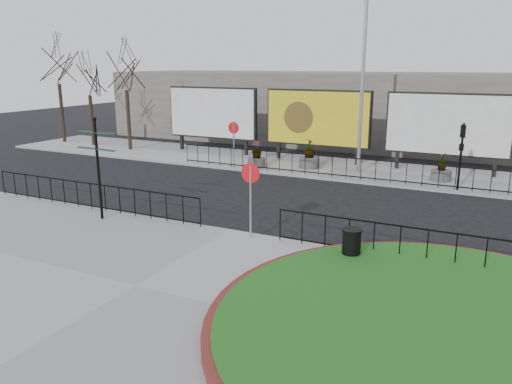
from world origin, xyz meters
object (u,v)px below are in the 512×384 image
Objects in this scene: planter_a at (257,158)px; lamp_post at (363,80)px; billboard_mid at (317,118)px; planter_c at (441,171)px; litter_bin at (351,245)px; fingerpost_sign at (97,158)px; planter_b at (309,158)px.

lamp_post is at bearing 11.32° from planter_a.
billboard_mid reaches higher than planter_c.
planter_c reaches higher than litter_bin.
planter_a is 9.52m from planter_c.
lamp_post is at bearing 104.11° from litter_bin.
planter_b is at bearing 78.65° from fingerpost_sign.
litter_bin is (9.33, 0.09, -1.76)m from fingerpost_sign.
planter_a is at bearing -173.52° from planter_c.
planter_a is (-8.36, 10.83, 0.03)m from litter_bin.
lamp_post reaches higher than litter_bin.
planter_b is at bearing -180.00° from lamp_post.
litter_bin is 0.60× the size of planter_b.
lamp_post is at bearing 0.00° from planter_b.
planter_b is (3.63, 12.00, -1.70)m from fingerpost_sign.
planter_c is at bearing -0.00° from lamp_post.
fingerpost_sign is 15.99m from planter_c.
billboard_mid is at bearing 98.65° from planter_b.
litter_bin is 11.96m from planter_c.
planter_b reaches higher than litter_bin.
planter_b is (-2.71, -0.00, -4.16)m from lamp_post.
lamp_post is at bearing 67.64° from fingerpost_sign.
billboard_mid is 6.50× the size of litter_bin.
planter_c is (6.80, 0.00, -0.10)m from planter_b.
fingerpost_sign reaches higher than litter_bin.
billboard_mid is at bearing 113.38° from litter_bin.
planter_a is (-2.36, -3.05, -1.97)m from billboard_mid.
planter_b reaches higher than planter_c.
planter_c is (4.09, -0.00, -4.26)m from lamp_post.
lamp_post is at bearing -33.25° from billboard_mid.
billboard_mid is 4.27× the size of planter_a.
lamp_post is 6.81× the size of planter_c.
planter_b is at bearing -81.35° from billboard_mid.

